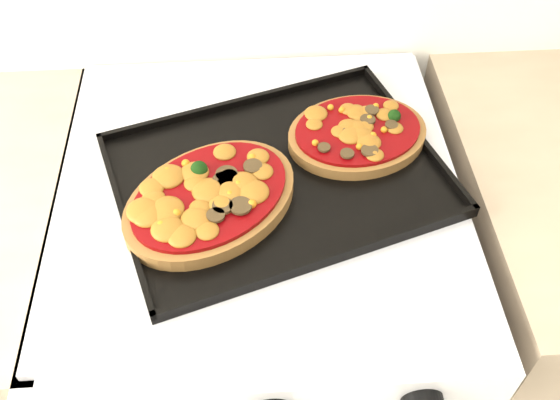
{
  "coord_description": "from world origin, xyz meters",
  "views": [
    {
      "loc": [
        -0.04,
        1.07,
        1.59
      ],
      "look_at": [
        0.0,
        1.65,
        0.92
      ],
      "focal_mm": 40.0,
      "sensor_mm": 36.0,
      "label": 1
    }
  ],
  "objects_px": {
    "baking_tray": "(278,173)",
    "pizza_left": "(210,198)",
    "stove": "(264,332)",
    "pizza_right": "(357,133)"
  },
  "relations": [
    {
      "from": "pizza_right",
      "to": "baking_tray",
      "type": "bearing_deg",
      "value": -152.98
    },
    {
      "from": "baking_tray",
      "to": "pizza_right",
      "type": "distance_m",
      "value": 0.14
    },
    {
      "from": "stove",
      "to": "pizza_right",
      "type": "xyz_separation_m",
      "value": [
        0.16,
        0.06,
        0.48
      ]
    },
    {
      "from": "baking_tray",
      "to": "pizza_left",
      "type": "bearing_deg",
      "value": -167.97
    },
    {
      "from": "stove",
      "to": "pizza_left",
      "type": "distance_m",
      "value": 0.49
    },
    {
      "from": "baking_tray",
      "to": "stove",
      "type": "bearing_deg",
      "value": 161.74
    },
    {
      "from": "pizza_right",
      "to": "stove",
      "type": "bearing_deg",
      "value": -157.63
    },
    {
      "from": "stove",
      "to": "baking_tray",
      "type": "bearing_deg",
      "value": -0.39
    },
    {
      "from": "stove",
      "to": "pizza_right",
      "type": "height_order",
      "value": "pizza_right"
    },
    {
      "from": "pizza_left",
      "to": "pizza_right",
      "type": "height_order",
      "value": "pizza_left"
    }
  ]
}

